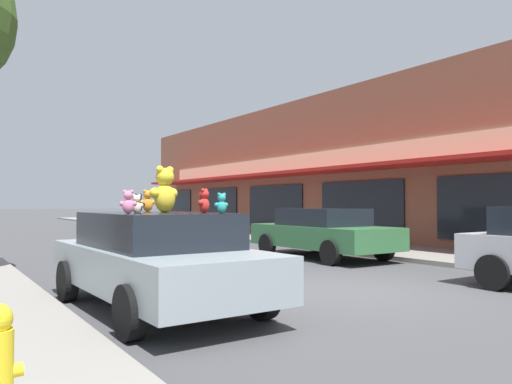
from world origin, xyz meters
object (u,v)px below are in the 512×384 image
Objects in this scene: teddy_bear_pink at (128,202)px; parked_car_far_center at (323,232)px; plush_art_car at (156,258)px; teddy_bear_red at (204,201)px; teddy_bear_orange at (148,201)px; teddy_bear_black at (138,203)px; teddy_bear_cream at (137,204)px; teddy_bear_teal at (222,204)px; teddy_bear_giant at (165,190)px.

teddy_bear_pink is 0.07× the size of parked_car_far_center.
plush_art_car is 12.61× the size of teddy_bear_red.
teddy_bear_black is at bearing 58.46° from teddy_bear_orange.
plush_art_car is 0.93m from teddy_bear_cream.
teddy_bear_pink reaches higher than teddy_bear_black.
teddy_bear_orange is (0.43, 0.74, 0.04)m from teddy_bear_black.
teddy_bear_black is at bearing -92.35° from teddy_bear_pink.
parked_car_far_center is (5.99, 4.87, -0.81)m from teddy_bear_teal.
teddy_bear_cream is 0.17m from teddy_bear_pink.
teddy_bear_cream is (-0.92, 0.74, -0.01)m from teddy_bear_teal.
teddy_bear_red is 0.08× the size of parked_car_far_center.
plush_art_car is 1.00× the size of parked_car_far_center.
teddy_bear_giant reaches higher than parked_car_far_center.
teddy_bear_giant is 1.03m from teddy_bear_orange.
plush_art_car is 1.01m from teddy_bear_giant.
teddy_bear_pink is (-1.11, 0.06, -0.02)m from teddy_bear_red.
teddy_bear_teal is 0.06× the size of parked_car_far_center.
teddy_bear_red reaches higher than teddy_bear_cream.
teddy_bear_teal is (0.51, -1.03, 0.79)m from plush_art_car.
teddy_bear_giant is at bearing -121.01° from teddy_bear_pink.
parked_car_far_center is at bearing -141.99° from teddy_bear_cream.
parked_car_far_center is at bearing -168.14° from teddy_bear_giant.
teddy_bear_red reaches higher than teddy_bear_teal.
parked_car_far_center is (6.22, 2.75, -0.85)m from teddy_bear_orange.
teddy_bear_black is 0.86m from teddy_bear_orange.
teddy_bear_pink is at bearing -147.47° from plush_art_car.
parked_car_far_center is at bearing -140.83° from teddy_bear_teal.
teddy_bear_red is (0.56, -0.43, 0.83)m from plush_art_car.
teddy_bear_teal is 0.88× the size of teddy_bear_pink.
teddy_bear_giant is 2.17× the size of teddy_bear_pink.
teddy_bear_black is at bearing -64.26° from teddy_bear_teal.
teddy_bear_giant is at bearing 25.31° from plush_art_car.
teddy_bear_teal is 7.76m from parked_car_far_center.
teddy_bear_black reaches higher than teddy_bear_cream.
teddy_bear_orange is at bearing -156.15° from parked_car_far_center.
teddy_bear_red is 1.11× the size of teddy_bear_pink.
teddy_bear_red is 1.54m from teddy_bear_orange.
teddy_bear_giant is at bearing -87.52° from teddy_bear_red.
plush_art_car is at bearing -73.40° from teddy_bear_red.
teddy_bear_teal is at bearing 148.26° from teddy_bear_cream.
plush_art_car is 0.88m from teddy_bear_black.
teddy_bear_giant is at bearing -139.59° from teddy_bear_cream.
teddy_bear_giant reaches higher than teddy_bear_black.
teddy_bear_red reaches higher than teddy_bear_black.
teddy_bear_teal is 1.54m from teddy_bear_black.
plush_art_car is 13.99× the size of teddy_bear_pink.
teddy_bear_giant reaches higher than teddy_bear_orange.
parked_car_far_center is (6.66, 3.49, -0.81)m from teddy_bear_black.
teddy_bear_cream reaches higher than parked_car_far_center.
parked_car_far_center is (6.50, 3.84, -0.01)m from plush_art_car.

